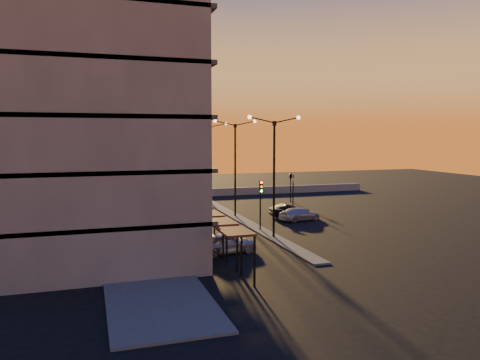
% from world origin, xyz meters
% --- Properties ---
extents(ground, '(120.00, 120.00, 0.00)m').
position_xyz_m(ground, '(0.00, 0.00, 0.00)').
color(ground, black).
rests_on(ground, ground).
extents(sidewalk_west, '(5.00, 40.00, 0.12)m').
position_xyz_m(sidewalk_west, '(-10.50, 4.00, 0.06)').
color(sidewalk_west, '#4C4C4A').
rests_on(sidewalk_west, ground).
extents(median, '(1.20, 36.00, 0.12)m').
position_xyz_m(median, '(0.00, 10.00, 0.06)').
color(median, '#4C4C4A').
rests_on(median, ground).
extents(parapet, '(44.00, 0.50, 1.00)m').
position_xyz_m(parapet, '(2.00, 26.00, 0.50)').
color(parapet, slate).
rests_on(parapet, ground).
extents(building, '(14.35, 17.08, 25.00)m').
position_xyz_m(building, '(-14.00, 0.03, 11.91)').
color(building, slate).
rests_on(building, ground).
extents(streetlamp_near, '(4.32, 0.32, 9.51)m').
position_xyz_m(streetlamp_near, '(0.00, 0.00, 5.59)').
color(streetlamp_near, black).
rests_on(streetlamp_near, ground).
extents(streetlamp_mid, '(4.32, 0.32, 9.51)m').
position_xyz_m(streetlamp_mid, '(0.00, 10.00, 5.59)').
color(streetlamp_mid, black).
rests_on(streetlamp_mid, ground).
extents(streetlamp_far, '(4.32, 0.32, 9.51)m').
position_xyz_m(streetlamp_far, '(0.00, 20.00, 5.59)').
color(streetlamp_far, black).
rests_on(streetlamp_far, ground).
extents(traffic_light_main, '(0.28, 0.44, 4.25)m').
position_xyz_m(traffic_light_main, '(0.00, 2.87, 2.89)').
color(traffic_light_main, black).
rests_on(traffic_light_main, ground).
extents(signal_east_a, '(0.13, 0.16, 3.60)m').
position_xyz_m(signal_east_a, '(8.00, 14.00, 1.93)').
color(signal_east_a, black).
rests_on(signal_east_a, ground).
extents(signal_east_b, '(0.42, 1.99, 3.60)m').
position_xyz_m(signal_east_b, '(9.50, 18.00, 3.10)').
color(signal_east_b, black).
rests_on(signal_east_b, ground).
extents(car_hatchback, '(4.47, 2.29, 1.45)m').
position_xyz_m(car_hatchback, '(-4.89, -3.34, 0.73)').
color(car_hatchback, '#A9AAB1').
rests_on(car_hatchback, ground).
extents(car_sedan, '(3.98, 1.77, 1.27)m').
position_xyz_m(car_sedan, '(5.00, 8.19, 0.64)').
color(car_sedan, black).
rests_on(car_sedan, ground).
extents(car_wagon, '(4.50, 2.63, 1.22)m').
position_xyz_m(car_wagon, '(5.17, 6.27, 0.61)').
color(car_wagon, '#B5B9BD').
rests_on(car_wagon, ground).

